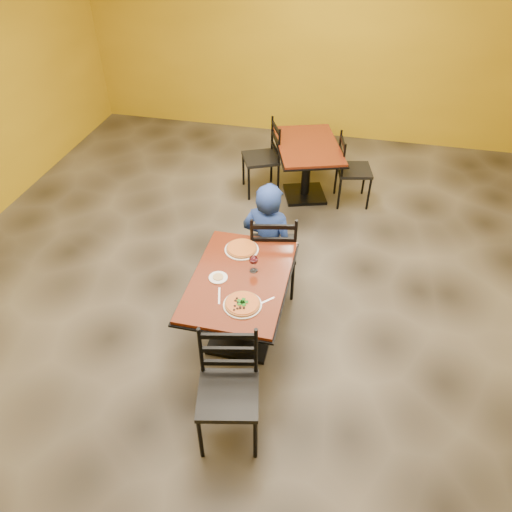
% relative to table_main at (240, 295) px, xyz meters
% --- Properties ---
extents(floor, '(7.00, 8.00, 0.01)m').
position_rel_table_main_xyz_m(floor, '(0.00, 0.50, -0.56)').
color(floor, black).
rests_on(floor, ground).
extents(wall_back, '(7.00, 0.01, 3.00)m').
position_rel_table_main_xyz_m(wall_back, '(0.00, 4.50, 0.94)').
color(wall_back, gold).
rests_on(wall_back, ground).
extents(table_main, '(0.83, 1.23, 0.75)m').
position_rel_table_main_xyz_m(table_main, '(0.00, 0.00, 0.00)').
color(table_main, maroon).
rests_on(table_main, floor).
extents(table_second, '(1.09, 1.33, 0.75)m').
position_rel_table_main_xyz_m(table_second, '(0.22, 2.59, -0.00)').
color(table_second, maroon).
rests_on(table_second, floor).
extents(chair_main_near, '(0.53, 0.53, 0.98)m').
position_rel_table_main_xyz_m(chair_main_near, '(0.15, -0.97, -0.07)').
color(chair_main_near, black).
rests_on(chair_main_near, floor).
extents(chair_main_far, '(0.53, 0.53, 0.99)m').
position_rel_table_main_xyz_m(chair_main_far, '(0.14, 0.76, -0.06)').
color(chair_main_far, black).
rests_on(chair_main_far, floor).
extents(chair_second_left, '(0.57, 0.57, 0.96)m').
position_rel_table_main_xyz_m(chair_second_left, '(-0.39, 2.59, -0.08)').
color(chair_second_left, black).
rests_on(chair_second_left, floor).
extents(chair_second_right, '(0.49, 0.49, 0.91)m').
position_rel_table_main_xyz_m(chair_second_right, '(0.82, 2.59, -0.10)').
color(chair_second_right, black).
rests_on(chair_second_right, floor).
extents(diner, '(0.62, 0.46, 1.10)m').
position_rel_table_main_xyz_m(diner, '(0.05, 0.98, -0.00)').
color(diner, navy).
rests_on(diner, floor).
extents(plate_main, '(0.31, 0.31, 0.01)m').
position_rel_table_main_xyz_m(plate_main, '(0.10, -0.31, 0.20)').
color(plate_main, white).
rests_on(plate_main, table_main).
extents(pizza_main, '(0.28, 0.28, 0.02)m').
position_rel_table_main_xyz_m(pizza_main, '(0.10, -0.31, 0.21)').
color(pizza_main, maroon).
rests_on(pizza_main, plate_main).
extents(plate_far, '(0.31, 0.31, 0.01)m').
position_rel_table_main_xyz_m(plate_far, '(-0.08, 0.37, 0.20)').
color(plate_far, white).
rests_on(plate_far, table_main).
extents(pizza_far, '(0.28, 0.28, 0.02)m').
position_rel_table_main_xyz_m(pizza_far, '(-0.08, 0.37, 0.21)').
color(pizza_far, orange).
rests_on(pizza_far, plate_far).
extents(side_plate, '(0.16, 0.16, 0.01)m').
position_rel_table_main_xyz_m(side_plate, '(-0.18, -0.04, 0.20)').
color(side_plate, white).
rests_on(side_plate, table_main).
extents(dip, '(0.09, 0.09, 0.01)m').
position_rel_table_main_xyz_m(dip, '(-0.18, -0.04, 0.21)').
color(dip, tan).
rests_on(dip, side_plate).
extents(wine_glass, '(0.08, 0.08, 0.18)m').
position_rel_table_main_xyz_m(wine_glass, '(0.09, 0.12, 0.28)').
color(wine_glass, white).
rests_on(wine_glass, table_main).
extents(fork, '(0.06, 0.19, 0.00)m').
position_rel_table_main_xyz_m(fork, '(-0.11, -0.25, 0.20)').
color(fork, silver).
rests_on(fork, table_main).
extents(knife, '(0.16, 0.16, 0.00)m').
position_rel_table_main_xyz_m(knife, '(0.26, -0.24, 0.20)').
color(knife, silver).
rests_on(knife, table_main).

